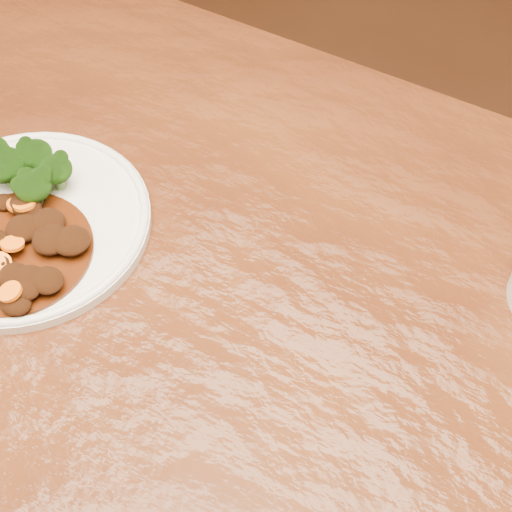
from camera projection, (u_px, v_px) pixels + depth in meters
The scene contains 4 objects.
dining_table at pixel (198, 378), 0.74m from camera, with size 1.58×1.04×0.75m.
dinner_plate at pixel (25, 222), 0.75m from camera, with size 0.26×0.26×0.02m.
broccoli_florets at pixel (19, 169), 0.75m from camera, with size 0.12×0.08×0.05m.
mince_stew at pixel (17, 247), 0.71m from camera, with size 0.16×0.16×0.03m.
Camera 1 is at (0.25, -0.24, 1.34)m, focal length 50.00 mm.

